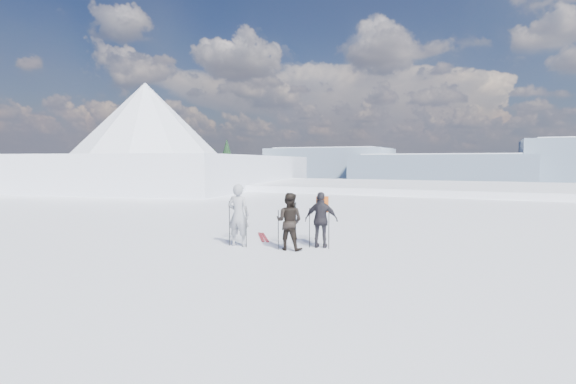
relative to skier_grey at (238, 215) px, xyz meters
The scene contains 9 objects.
lake_basin 29.68m from the skier_grey, 83.34° to the left, with size 820.00×820.00×71.62m.
far_mountain_range 454.60m from the skier_grey, 85.84° to the left, with size 770.00×110.00×53.00m.
near_ridge 36.56m from the skier_grey, 129.79° to the left, with size 31.37×35.68×25.62m.
skier_grey is the anchor object (origin of this frame).
skier_dark 1.60m from the skier_grey, ahead, with size 0.79×0.61×1.62m, color black.
skier_pack 2.43m from the skier_grey, 18.21° to the left, with size 0.95×0.39×1.62m, color black.
backpack 2.63m from the skier_grey, 24.01° to the left, with size 0.34×0.19×0.45m, color #E15915.
ski_poles 1.31m from the skier_grey, ahead, with size 2.87×0.78×1.37m.
skis_loose 1.82m from the skier_grey, 90.50° to the left, with size 1.13×1.49×0.03m.
Camera 1 is at (3.36, -9.88, 2.51)m, focal length 28.00 mm.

